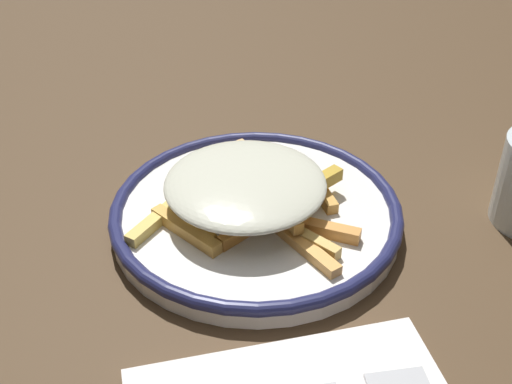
% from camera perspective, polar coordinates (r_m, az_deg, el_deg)
% --- Properties ---
extents(ground_plane, '(2.60, 2.60, 0.00)m').
position_cam_1_polar(ground_plane, '(0.65, -0.00, -2.76)').
color(ground_plane, '#4B3722').
extents(plate, '(0.28, 0.28, 0.02)m').
position_cam_1_polar(plate, '(0.64, -0.00, -1.85)').
color(plate, white).
rests_on(plate, ground_plane).
extents(fries_heap, '(0.22, 0.22, 0.04)m').
position_cam_1_polar(fries_heap, '(0.62, -0.76, 0.35)').
color(fries_heap, '#EAA551').
rests_on(fries_heap, plate).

